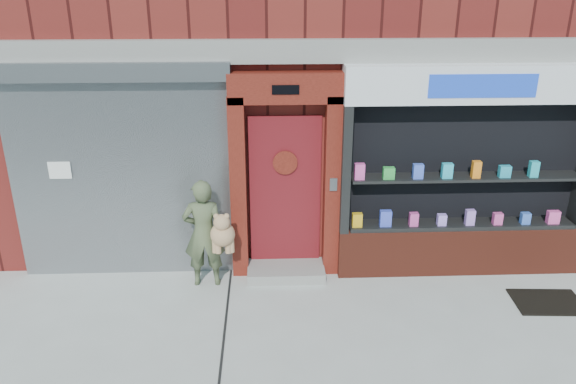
{
  "coord_description": "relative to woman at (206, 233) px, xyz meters",
  "views": [
    {
      "loc": [
        -1.01,
        -5.39,
        4.11
      ],
      "look_at": [
        -0.75,
        1.0,
        1.58
      ],
      "focal_mm": 35.0,
      "sensor_mm": 36.0,
      "label": 1
    }
  ],
  "objects": [
    {
      "name": "ground",
      "position": [
        1.84,
        -1.52,
        -0.79
      ],
      "size": [
        80.0,
        80.0,
        0.0
      ],
      "primitive_type": "plane",
      "color": "#9E9E99",
      "rests_on": "ground"
    },
    {
      "name": "shutter_bay",
      "position": [
        -1.16,
        0.4,
        0.93
      ],
      "size": [
        3.1,
        0.3,
        3.04
      ],
      "color": "gray",
      "rests_on": "ground"
    },
    {
      "name": "red_door_bay",
      "position": [
        1.09,
        0.34,
        0.67
      ],
      "size": [
        1.52,
        0.58,
        2.9
      ],
      "color": "#4C130D",
      "rests_on": "ground"
    },
    {
      "name": "pharmacy_bay",
      "position": [
        3.59,
        0.29,
        0.59
      ],
      "size": [
        3.5,
        0.41,
        3.0
      ],
      "color": "maroon",
      "rests_on": "ground"
    },
    {
      "name": "woman",
      "position": [
        0.0,
        0.0,
        0.0
      ],
      "size": [
        0.73,
        0.53,
        1.55
      ],
      "color": "#4E583A",
      "rests_on": "ground"
    },
    {
      "name": "doormat",
      "position": [
        4.54,
        -0.67,
        -0.78
      ],
      "size": [
        0.93,
        0.68,
        0.02
      ],
      "primitive_type": "cube",
      "rotation": [
        0.0,
        0.0,
        -0.06
      ],
      "color": "black",
      "rests_on": "ground"
    }
  ]
}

